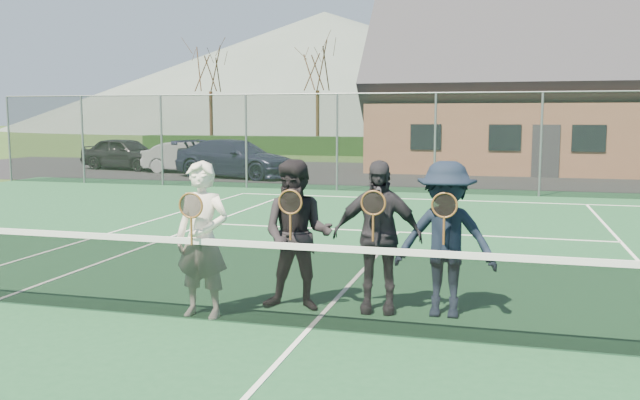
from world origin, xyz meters
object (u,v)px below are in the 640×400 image
(player_b, at_px, (297,235))
(player_d, at_px, (446,239))
(clubhouse, at_px, (555,76))
(player_c, at_px, (377,236))
(car_a, at_px, (126,153))
(car_c, at_px, (236,159))
(tennis_net, at_px, (309,283))
(car_b, at_px, (190,157))
(player_a, at_px, (202,240))

(player_b, xyz_separation_m, player_d, (1.72, 0.18, -0.00))
(clubhouse, xyz_separation_m, player_d, (-2.63, -23.09, -3.07))
(player_c, xyz_separation_m, player_d, (0.79, 0.01, -0.00))
(player_b, bearing_deg, car_a, 126.07)
(player_b, distance_m, player_d, 1.73)
(player_b, bearing_deg, car_c, 114.57)
(clubhouse, relative_size, player_b, 8.67)
(clubhouse, xyz_separation_m, player_c, (-3.42, -23.10, -3.07))
(car_a, xyz_separation_m, player_c, (14.47, -18.42, 0.22))
(player_c, bearing_deg, tennis_net, -122.98)
(car_b, height_order, tennis_net, car_b)
(car_b, distance_m, car_c, 2.97)
(tennis_net, distance_m, player_d, 1.69)
(car_a, relative_size, tennis_net, 0.35)
(car_b, bearing_deg, player_b, -148.40)
(car_b, height_order, car_c, car_c)
(clubhouse, xyz_separation_m, player_b, (-4.35, -23.27, -3.07))
(car_a, distance_m, car_b, 3.60)
(clubhouse, height_order, player_c, clubhouse)
(car_b, xyz_separation_m, player_c, (10.98, -17.54, 0.29))
(car_a, relative_size, player_c, 2.28)
(car_c, height_order, player_b, player_b)
(tennis_net, bearing_deg, clubhouse, 80.54)
(car_a, bearing_deg, tennis_net, -132.98)
(car_c, distance_m, player_b, 17.90)
(car_c, xyz_separation_m, player_a, (6.48, -16.85, 0.21))
(clubhouse, height_order, player_a, clubhouse)
(player_b, bearing_deg, player_d, 5.93)
(car_c, bearing_deg, clubhouse, -45.20)
(player_c, bearing_deg, player_b, -169.72)
(car_a, height_order, car_c, car_c)
(car_c, height_order, player_d, player_d)
(player_a, bearing_deg, tennis_net, -6.50)
(tennis_net, xyz_separation_m, player_a, (-1.31, 0.15, 0.38))
(player_c, distance_m, player_d, 0.79)
(car_c, distance_m, tennis_net, 18.71)
(player_c, bearing_deg, car_a, 128.15)
(car_b, distance_m, player_b, 20.36)
(car_a, distance_m, tennis_net, 23.79)
(clubhouse, bearing_deg, player_b, -100.59)
(car_c, relative_size, player_a, 2.74)
(player_a, relative_size, player_b, 1.00)
(car_a, xyz_separation_m, player_b, (13.54, -18.59, 0.22))
(car_a, height_order, player_d, player_d)
(car_a, bearing_deg, car_b, -92.88)
(clubhouse, bearing_deg, player_c, -98.42)
(clubhouse, bearing_deg, car_a, -165.33)
(clubhouse, distance_m, player_d, 23.45)
(car_b, xyz_separation_m, clubhouse, (14.40, 5.57, 3.36))
(clubhouse, xyz_separation_m, player_a, (-5.32, -23.85, -3.07))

